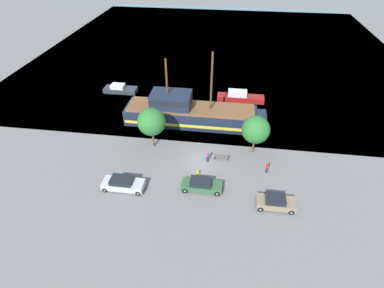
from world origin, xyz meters
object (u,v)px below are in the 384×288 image
object	(u,v)px
parked_car_curb_mid	(275,202)
moored_boat_outer	(120,89)
parked_car_curb_front	(202,185)
pedestrian_walking_near	(267,167)
moored_boat_dockside	(240,97)
fire_hydrant	(198,173)
pedestrian_walking_far	(207,156)
pirate_ship	(188,112)
bench_promenade_east	(221,157)
parked_car_curb_rear	(123,184)

from	to	relation	value
parked_car_curb_mid	moored_boat_outer	bearing A→B (deg)	136.76
parked_car_curb_front	pedestrian_walking_near	size ratio (longest dim) A/B	2.92
moored_boat_dockside	fire_hydrant	bearing A→B (deg)	-103.94
parked_car_curb_mid	fire_hydrant	bearing A→B (deg)	156.54
moored_boat_dockside	pedestrian_walking_far	distance (m)	16.97
pedestrian_walking_far	parked_car_curb_front	bearing A→B (deg)	-92.33
pedestrian_walking_far	parked_car_curb_mid	bearing A→B (deg)	-39.77
moored_boat_outer	pedestrian_walking_far	size ratio (longest dim) A/B	3.68
pedestrian_walking_near	pirate_ship	bearing A→B (deg)	138.17
pirate_ship	moored_boat_dockside	distance (m)	10.88
bench_promenade_east	parked_car_curb_front	bearing A→B (deg)	-108.98
parked_car_curb_mid	pedestrian_walking_near	world-z (taller)	pedestrian_walking_near
pedestrian_walking_far	pirate_ship	bearing A→B (deg)	112.80
parked_car_curb_rear	pedestrian_walking_near	size ratio (longest dim) A/B	3.01
pedestrian_walking_near	parked_car_curb_rear	bearing A→B (deg)	-163.04
moored_boat_dockside	parked_car_curb_mid	size ratio (longest dim) A/B	1.92
pirate_ship	moored_boat_dockside	bearing A→B (deg)	45.71
pirate_ship	bench_promenade_east	bearing A→B (deg)	-56.56
parked_car_curb_mid	pedestrian_walking_near	size ratio (longest dim) A/B	2.60
moored_boat_outer	pedestrian_walking_far	world-z (taller)	pedestrian_walking_far
pirate_ship	bench_promenade_east	size ratio (longest dim) A/B	11.62
pirate_ship	parked_car_curb_rear	xyz separation A→B (m)	(-5.31, -14.80, -0.95)
parked_car_curb_mid	pedestrian_walking_near	bearing A→B (deg)	95.46
pirate_ship	moored_boat_outer	world-z (taller)	pirate_ship
parked_car_curb_rear	pedestrian_walking_far	world-z (taller)	pedestrian_walking_far
pirate_ship	fire_hydrant	distance (m)	11.89
pirate_ship	pedestrian_walking_far	xyz separation A→B (m)	(3.68, -8.77, -0.89)
moored_boat_outer	fire_hydrant	world-z (taller)	moored_boat_outer
moored_boat_outer	fire_hydrant	size ratio (longest dim) A/B	7.53
pedestrian_walking_near	fire_hydrant	bearing A→B (deg)	-168.55
pirate_ship	parked_car_curb_front	xyz separation A→B (m)	(3.48, -13.74, -1.00)
moored_boat_outer	parked_car_curb_rear	distance (m)	24.40
pedestrian_walking_far	moored_boat_dockside	bearing A→B (deg)	76.78
moored_boat_dockside	parked_car_curb_front	world-z (taller)	moored_boat_dockside
parked_car_curb_rear	moored_boat_dockside	bearing A→B (deg)	60.28
parked_car_curb_rear	parked_car_curb_front	bearing A→B (deg)	6.89
parked_car_curb_front	bench_promenade_east	world-z (taller)	parked_car_curb_front
pirate_ship	parked_car_curb_front	world-z (taller)	pirate_ship
moored_boat_outer	parked_car_curb_rear	xyz separation A→B (m)	(8.14, -23.00, 0.21)
moored_boat_dockside	parked_car_curb_front	distance (m)	21.88
moored_boat_outer	parked_car_curb_mid	distance (m)	34.26
moored_boat_dockside	moored_boat_outer	bearing A→B (deg)	178.80
pedestrian_walking_near	pedestrian_walking_far	bearing A→B (deg)	171.70
parked_car_curb_front	bench_promenade_east	xyz separation A→B (m)	(1.91, 5.57, -0.24)
parked_car_curb_mid	bench_promenade_east	bearing A→B (deg)	130.70
parked_car_curb_front	pedestrian_walking_far	xyz separation A→B (m)	(0.20, 4.97, 0.10)
fire_hydrant	moored_boat_outer	bearing A→B (deg)	129.52
bench_promenade_east	pedestrian_walking_near	distance (m)	5.84
parked_car_curb_front	pirate_ship	bearing A→B (deg)	104.22
pirate_ship	parked_car_curb_rear	bearing A→B (deg)	-109.74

